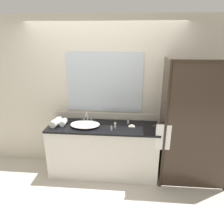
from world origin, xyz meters
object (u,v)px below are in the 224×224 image
soap_dish (132,126)px  rolled_towel_middle (63,122)px  amenity_bottle_shampoo (112,128)px  sink_basin (85,124)px  amenity_bottle_conditioner (115,125)px  amenity_bottle_lotion (128,121)px  rolled_towel_near_edge (56,122)px  faucet (87,119)px

soap_dish → rolled_towel_middle: rolled_towel_middle is taller
soap_dish → amenity_bottle_shampoo: (-0.31, -0.16, 0.02)m
sink_basin → amenity_bottle_conditioner: (0.49, -0.03, 0.01)m
rolled_towel_middle → amenity_bottle_conditioner: bearing=-3.4°
amenity_bottle_lotion → amenity_bottle_conditioner: size_ratio=0.81×
amenity_bottle_conditioner → sink_basin: bearing=176.7°
rolled_towel_middle → sink_basin: bearing=-3.5°
amenity_bottle_shampoo → amenity_bottle_lotion: bearing=50.0°
soap_dish → amenity_bottle_conditioner: (-0.26, -0.07, 0.03)m
soap_dish → amenity_bottle_lotion: bearing=112.6°
sink_basin → rolled_towel_near_edge: size_ratio=1.90×
amenity_bottle_lotion → amenity_bottle_conditioner: (-0.20, -0.21, 0.01)m
sink_basin → amenity_bottle_shampoo: bearing=-14.8°
soap_dish → amenity_bottle_conditioner: bearing=-164.6°
sink_basin → rolled_towel_middle: rolled_towel_middle is taller
amenity_bottle_conditioner → amenity_bottle_lotion: bearing=46.2°
faucet → soap_dish: (0.75, -0.15, -0.04)m
faucet → amenity_bottle_lotion: 0.70m
faucet → rolled_towel_near_edge: (-0.47, -0.20, 0.00)m
amenity_bottle_shampoo → rolled_towel_near_edge: (-0.91, 0.11, 0.02)m
soap_dish → amenity_bottle_conditioner: amenity_bottle_conditioner is taller
faucet → rolled_towel_middle: bearing=-154.9°
sink_basin → amenity_bottle_lotion: 0.72m
amenity_bottle_conditioner → rolled_towel_middle: bearing=176.6°
soap_dish → rolled_towel_middle: (-1.12, -0.02, 0.03)m
amenity_bottle_shampoo → soap_dish: bearing=27.3°
soap_dish → rolled_towel_near_edge: 1.23m
amenity_bottle_conditioner → rolled_towel_near_edge: (-0.96, 0.02, 0.01)m
rolled_towel_near_edge → faucet: bearing=23.3°
soap_dish → rolled_towel_near_edge: (-1.23, -0.06, 0.04)m
amenity_bottle_conditioner → rolled_towel_near_edge: bearing=179.0°
amenity_bottle_lotion → amenity_bottle_conditioner: bearing=-133.8°
faucet → soap_dish: bearing=-11.1°
amenity_bottle_conditioner → amenity_bottle_shampoo: amenity_bottle_conditioner is taller
rolled_towel_near_edge → rolled_towel_middle: rolled_towel_near_edge is taller
sink_basin → amenity_bottle_conditioner: size_ratio=5.11×
amenity_bottle_shampoo → rolled_towel_near_edge: bearing=173.4°
rolled_towel_near_edge → rolled_towel_middle: (0.11, 0.03, -0.01)m
rolled_towel_middle → soap_dish: bearing=1.1°
soap_dish → amenity_bottle_lotion: amenity_bottle_lotion is taller
rolled_towel_near_edge → amenity_bottle_conditioner: bearing=-1.0°
amenity_bottle_lotion → rolled_towel_middle: size_ratio=0.42×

